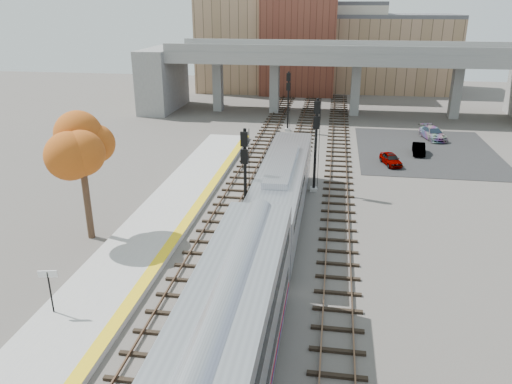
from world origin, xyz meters
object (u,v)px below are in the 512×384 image
(car_a, at_px, (391,159))
(car_c, at_px, (433,133))
(tree, at_px, (81,150))
(locomotive, at_px, (282,189))
(car_b, at_px, (419,149))
(signal_mast_near, at_px, (245,184))
(signal_mast_far, at_px, (288,102))
(signal_mast_mid, at_px, (316,146))

(car_a, relative_size, car_c, 0.72)
(tree, height_order, car_a, tree)
(locomotive, relative_size, car_b, 5.73)
(signal_mast_near, xyz_separation_m, car_c, (16.51, 27.46, -2.87))
(signal_mast_far, bearing_deg, signal_mast_near, -90.00)
(locomotive, distance_m, signal_mast_far, 26.12)
(signal_mast_far, height_order, car_c, signal_mast_far)
(signal_mast_far, relative_size, car_a, 2.12)
(locomotive, distance_m, tree, 13.47)
(tree, xyz_separation_m, car_c, (26.41, 29.49, -5.23))
(locomotive, bearing_deg, signal_mast_near, -126.19)
(car_a, height_order, car_b, car_a)
(tree, height_order, car_c, tree)
(tree, bearing_deg, car_a, 42.30)
(signal_mast_near, bearing_deg, locomotive, 53.81)
(signal_mast_mid, distance_m, car_c, 22.64)
(car_a, bearing_deg, tree, -153.43)
(locomotive, relative_size, signal_mast_far, 2.73)
(signal_mast_near, relative_size, car_b, 2.16)
(signal_mast_near, xyz_separation_m, car_b, (14.09, 21.04, -2.99))
(signal_mast_near, bearing_deg, car_a, 57.10)
(signal_mast_mid, distance_m, tree, 17.82)
(signal_mast_far, bearing_deg, locomotive, -85.38)
(car_b, height_order, car_c, car_c)
(signal_mast_near, distance_m, car_c, 32.17)
(car_c, bearing_deg, car_a, -132.00)
(car_a, bearing_deg, car_b, 36.89)
(signal_mast_near, height_order, signal_mast_far, signal_mast_near)
(car_b, bearing_deg, signal_mast_mid, -124.17)
(car_b, bearing_deg, signal_mast_near, -118.80)
(signal_mast_near, xyz_separation_m, signal_mast_mid, (4.10, 8.78, 0.28))
(signal_mast_mid, bearing_deg, car_c, 56.39)
(signal_mast_far, xyz_separation_m, car_b, (14.09, -7.83, -2.87))
(signal_mast_near, relative_size, car_a, 2.18)
(locomotive, bearing_deg, car_b, 56.58)
(signal_mast_mid, bearing_deg, locomotive, -108.68)
(signal_mast_far, height_order, car_b, signal_mast_far)
(signal_mast_near, distance_m, signal_mast_far, 28.88)
(car_c, bearing_deg, signal_mast_far, 160.91)
(signal_mast_far, relative_size, tree, 0.87)
(car_a, bearing_deg, locomotive, -137.92)
(signal_mast_far, distance_m, car_c, 16.80)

